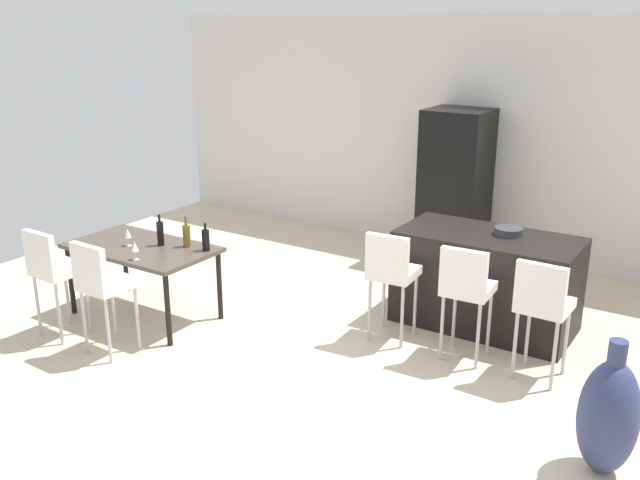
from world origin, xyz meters
TOP-DOWN VIEW (x-y plane):
  - ground_plane at (0.00, 0.00)m, footprint 10.00×10.00m
  - back_wall at (0.00, 3.18)m, footprint 10.00×0.12m
  - kitchen_island at (0.54, 1.09)m, footprint 1.66×0.83m
  - bar_chair_left at (-0.07, 0.29)m, footprint 0.43×0.43m
  - bar_chair_middle at (0.64, 0.29)m, footprint 0.42×0.42m
  - bar_chair_right at (1.29, 0.29)m, footprint 0.41×0.41m
  - dining_table at (-2.37, -0.55)m, footprint 1.46×0.83m
  - dining_chair_near at (-2.70, -1.32)m, footprint 0.41×0.41m
  - dining_chair_far at (-2.04, -1.32)m, footprint 0.41×0.41m
  - wine_bottle_middle at (-1.98, -0.32)m, footprint 0.07×0.07m
  - wine_bottle_corner at (-1.74, -0.31)m, footprint 0.07×0.07m
  - wine_bottle_near at (-2.22, -0.43)m, footprint 0.07×0.07m
  - wine_glass_left at (-2.47, -0.61)m, footprint 0.07×0.07m
  - wine_glass_right at (-2.11, -0.86)m, footprint 0.07×0.07m
  - refrigerator at (-0.49, 2.74)m, footprint 0.72×0.68m
  - fruit_bowl at (0.69, 1.19)m, footprint 0.26×0.26m
  - floor_vase at (2.01, -0.68)m, footprint 0.39×0.39m

SIDE VIEW (x-z plane):
  - ground_plane at x=0.00m, z-range 0.00..0.00m
  - floor_vase at x=2.01m, z-range -0.06..0.89m
  - kitchen_island at x=0.54m, z-range 0.00..0.92m
  - dining_table at x=-2.37m, z-range 0.30..1.04m
  - bar_chair_left at x=-0.07m, z-range 0.17..1.22m
  - bar_chair_middle at x=0.64m, z-range 0.17..1.22m
  - bar_chair_right at x=1.29m, z-range 0.17..1.22m
  - dining_chair_near at x=-2.70m, z-range 0.17..1.22m
  - dining_chair_far at x=-2.04m, z-range 0.17..1.22m
  - wine_bottle_corner at x=-1.74m, z-range 0.71..0.98m
  - wine_bottle_middle at x=-1.98m, z-range 0.70..1.01m
  - wine_glass_left at x=-2.47m, z-range 0.78..0.95m
  - wine_glass_right at x=-2.11m, z-range 0.78..0.95m
  - wine_bottle_near at x=-2.22m, z-range 0.71..1.02m
  - refrigerator at x=-0.49m, z-range 0.00..1.84m
  - fruit_bowl at x=0.69m, z-range 0.92..0.99m
  - back_wall at x=0.00m, z-range 0.00..2.90m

